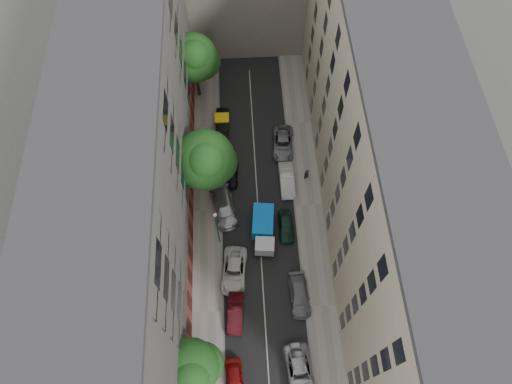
{
  "coord_description": "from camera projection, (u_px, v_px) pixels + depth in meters",
  "views": [
    {
      "loc": [
        -1.4,
        -21.73,
        44.54
      ],
      "look_at": [
        -0.28,
        -1.23,
        6.0
      ],
      "focal_mm": 32.0,
      "sensor_mm": 36.0,
      "label": 1
    }
  ],
  "objects": [
    {
      "name": "car_right_4",
      "position": [
        283.0,
        143.0,
        52.69
      ],
      "size": [
        2.68,
        5.13,
        1.38
      ],
      "primitive_type": "imported",
      "rotation": [
        0.0,
        0.0,
        -0.08
      ],
      "color": "slate",
      "rests_on": "ground"
    },
    {
      "name": "car_left_3",
      "position": [
        224.0,
        208.0,
        48.7
      ],
      "size": [
        2.85,
        5.4,
        1.49
      ],
      "primitive_type": "imported",
      "rotation": [
        0.0,
        0.0,
        0.15
      ],
      "color": "#AFAFB4",
      "rests_on": "ground"
    },
    {
      "name": "tree_far",
      "position": [
        195.0,
        60.0,
        51.39
      ],
      "size": [
        5.79,
        5.59,
        9.17
      ],
      "color": "#382619",
      "rests_on": "sidewalk_left"
    },
    {
      "name": "tree_near",
      "position": [
        191.0,
        370.0,
        36.24
      ],
      "size": [
        5.06,
        4.75,
        8.53
      ],
      "color": "#382619",
      "rests_on": "sidewalk_left"
    },
    {
      "name": "pedestrian",
      "position": [
        306.0,
        174.0,
        50.36
      ],
      "size": [
        0.75,
        0.64,
        1.74
      ],
      "primitive_type": "imported",
      "rotation": [
        0.0,
        0.0,
        3.57
      ],
      "color": "black",
      "rests_on": "sidewalk_right"
    },
    {
      "name": "car_right_1",
      "position": [
        299.0,
        295.0,
        44.35
      ],
      "size": [
        2.04,
        4.62,
        1.32
      ],
      "primitive_type": "imported",
      "rotation": [
        0.0,
        0.0,
        0.04
      ],
      "color": "slate",
      "rests_on": "ground"
    },
    {
      "name": "car_left_0",
      "position": [
        235.0,
        380.0,
        40.73
      ],
      "size": [
        1.92,
        4.02,
        1.33
      ],
      "primitive_type": "imported",
      "rotation": [
        0.0,
        0.0,
        0.09
      ],
      "color": "maroon",
      "rests_on": "ground"
    },
    {
      "name": "ground",
      "position": [
        258.0,
        208.0,
        49.55
      ],
      "size": [
        120.0,
        120.0,
        0.0
      ],
      "primitive_type": "plane",
      "color": "#4C4C49",
      "rests_on": "ground"
    },
    {
      "name": "sidewalk_left",
      "position": [
        207.0,
        210.0,
        49.34
      ],
      "size": [
        3.0,
        44.0,
        0.15
      ],
      "primitive_type": "cube",
      "color": "gray",
      "rests_on": "ground"
    },
    {
      "name": "car_left_4",
      "position": [
        231.0,
        172.0,
        50.86
      ],
      "size": [
        1.86,
        4.14,
        1.38
      ],
      "primitive_type": "imported",
      "rotation": [
        0.0,
        0.0,
        -0.06
      ],
      "color": "black",
      "rests_on": "ground"
    },
    {
      "name": "car_right_2",
      "position": [
        286.0,
        226.0,
        47.82
      ],
      "size": [
        1.57,
        3.83,
        1.3
      ],
      "primitive_type": "imported",
      "rotation": [
        0.0,
        0.0,
        0.01
      ],
      "color": "#152F22",
      "rests_on": "ground"
    },
    {
      "name": "tarp_truck",
      "position": [
        263.0,
        229.0,
        46.93
      ],
      "size": [
        2.55,
        5.38,
        2.4
      ],
      "rotation": [
        0.0,
        0.0,
        -0.11
      ],
      "color": "black",
      "rests_on": "ground"
    },
    {
      "name": "car_left_1",
      "position": [
        235.0,
        313.0,
        43.53
      ],
      "size": [
        1.73,
        4.19,
        1.35
      ],
      "primitive_type": "imported",
      "rotation": [
        0.0,
        0.0,
        -0.07
      ],
      "color": "#490E15",
      "rests_on": "ground"
    },
    {
      "name": "lamp_post",
      "position": [
        217.0,
        226.0,
        43.88
      ],
      "size": [
        0.36,
        0.36,
        6.76
      ],
      "color": "#195A34",
      "rests_on": "sidewalk_left"
    },
    {
      "name": "building_left",
      "position": [
        135.0,
        165.0,
        40.44
      ],
      "size": [
        8.0,
        44.0,
        20.0
      ],
      "primitive_type": "cube",
      "color": "#53504D",
      "rests_on": "ground"
    },
    {
      "name": "car_right_0",
      "position": [
        300.0,
        372.0,
        41.01
      ],
      "size": [
        2.84,
        5.34,
        1.43
      ],
      "primitive_type": "imported",
      "rotation": [
        0.0,
        0.0,
        0.09
      ],
      "color": "#AEAFB3",
      "rests_on": "ground"
    },
    {
      "name": "car_left_5",
      "position": [
        222.0,
        123.0,
        53.99
      ],
      "size": [
        1.63,
        4.35,
        1.42
      ],
      "primitive_type": "imported",
      "rotation": [
        0.0,
        0.0,
        -0.03
      ],
      "color": "black",
      "rests_on": "ground"
    },
    {
      "name": "car_left_2",
      "position": [
        234.0,
        271.0,
        45.46
      ],
      "size": [
        2.94,
        5.37,
        1.43
      ],
      "primitive_type": "imported",
      "rotation": [
        0.0,
        0.0,
        -0.12
      ],
      "color": "silver",
      "rests_on": "ground"
    },
    {
      "name": "sidewalk_right",
      "position": [
        308.0,
        205.0,
        49.62
      ],
      "size": [
        3.0,
        44.0,
        0.15
      ],
      "primitive_type": "cube",
      "color": "gray",
      "rests_on": "ground"
    },
    {
      "name": "tree_mid",
      "position": [
        206.0,
        162.0,
        44.52
      ],
      "size": [
        6.22,
        6.08,
        9.86
      ],
      "color": "#382619",
      "rests_on": "sidewalk_left"
    },
    {
      "name": "road_surface",
      "position": [
        258.0,
        208.0,
        49.54
      ],
      "size": [
        8.0,
        44.0,
        0.02
      ],
      "primitive_type": "cube",
      "color": "black",
      "rests_on": "ground"
    },
    {
      "name": "car_right_3",
      "position": [
        287.0,
        180.0,
        50.34
      ],
      "size": [
        1.62,
        4.48,
        1.47
      ],
      "primitive_type": "imported",
      "rotation": [
        0.0,
        0.0,
        0.01
      ],
      "color": "silver",
      "rests_on": "ground"
    },
    {
      "name": "building_right",
      "position": [
        380.0,
        153.0,
        41.0
      ],
      "size": [
        8.0,
        44.0,
        20.0
      ],
      "primitive_type": "cube",
      "color": "#C3B797",
      "rests_on": "ground"
    }
  ]
}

